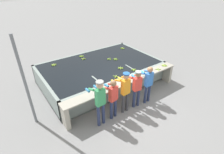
# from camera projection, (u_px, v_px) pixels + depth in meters

# --- Properties ---
(ground_plane) EXTENTS (80.00, 80.00, 0.00)m
(ground_plane) POSITION_uv_depth(u_px,v_px,m) (129.00, 102.00, 7.25)
(ground_plane) COLOR gray
(ground_plane) RESTS_ON ground
(wash_tank) EXTENTS (5.44, 3.44, 0.93)m
(wash_tank) POSITION_uv_depth(u_px,v_px,m) (100.00, 72.00, 8.54)
(wash_tank) COLOR gray
(wash_tank) RESTS_ON ground
(work_ledge) EXTENTS (5.44, 0.45, 0.93)m
(work_ledge) POSITION_uv_depth(u_px,v_px,m) (126.00, 86.00, 7.06)
(work_ledge) COLOR #A8A393
(work_ledge) RESTS_ON ground
(worker_0) EXTENTS (0.42, 0.73, 1.77)m
(worker_0) POSITION_uv_depth(u_px,v_px,m) (100.00, 99.00, 5.67)
(worker_0) COLOR navy
(worker_0) RESTS_ON ground
(worker_1) EXTENTS (0.48, 0.74, 1.58)m
(worker_1) POSITION_uv_depth(u_px,v_px,m) (113.00, 96.00, 6.05)
(worker_1) COLOR navy
(worker_1) RESTS_ON ground
(worker_2) EXTENTS (0.42, 0.73, 1.68)m
(worker_2) POSITION_uv_depth(u_px,v_px,m) (125.00, 89.00, 6.29)
(worker_2) COLOR #38383D
(worker_2) RESTS_ON ground
(worker_3) EXTENTS (0.47, 0.73, 1.58)m
(worker_3) POSITION_uv_depth(u_px,v_px,m) (137.00, 86.00, 6.59)
(worker_3) COLOR navy
(worker_3) RESTS_ON ground
(worker_4) EXTENTS (0.41, 0.71, 1.62)m
(worker_4) POSITION_uv_depth(u_px,v_px,m) (148.00, 82.00, 6.82)
(worker_4) COLOR navy
(worker_4) RESTS_ON ground
(banana_bunch_floating_0) EXTENTS (0.24, 0.24, 0.08)m
(banana_bunch_floating_0) POSITION_uv_depth(u_px,v_px,m) (84.00, 59.00, 8.75)
(banana_bunch_floating_0) COLOR #9EC642
(banana_bunch_floating_0) RESTS_ON wash_tank
(banana_bunch_floating_1) EXTENTS (0.28, 0.28, 0.08)m
(banana_bunch_floating_1) POSITION_uv_depth(u_px,v_px,m) (54.00, 65.00, 8.16)
(banana_bunch_floating_1) COLOR #93BC3D
(banana_bunch_floating_1) RESTS_ON wash_tank
(banana_bunch_floating_2) EXTENTS (0.27, 0.27, 0.08)m
(banana_bunch_floating_2) POSITION_uv_depth(u_px,v_px,m) (134.00, 70.00, 7.72)
(banana_bunch_floating_2) COLOR #7FAD33
(banana_bunch_floating_2) RESTS_ON wash_tank
(banana_bunch_floating_3) EXTENTS (0.28, 0.28, 0.08)m
(banana_bunch_floating_3) POSITION_uv_depth(u_px,v_px,m) (115.00, 59.00, 8.71)
(banana_bunch_floating_3) COLOR #75A333
(banana_bunch_floating_3) RESTS_ON wash_tank
(banana_bunch_floating_4) EXTENTS (0.27, 0.28, 0.08)m
(banana_bunch_floating_4) POSITION_uv_depth(u_px,v_px,m) (81.00, 56.00, 9.03)
(banana_bunch_floating_4) COLOR #7FAD33
(banana_bunch_floating_4) RESTS_ON wash_tank
(banana_bunch_floating_5) EXTENTS (0.28, 0.27, 0.08)m
(banana_bunch_floating_5) POSITION_uv_depth(u_px,v_px,m) (121.00, 68.00, 7.88)
(banana_bunch_floating_5) COLOR #8CB738
(banana_bunch_floating_5) RESTS_ON wash_tank
(banana_bunch_floating_6) EXTENTS (0.28, 0.28, 0.08)m
(banana_bunch_floating_6) POSITION_uv_depth(u_px,v_px,m) (109.00, 59.00, 8.72)
(banana_bunch_floating_6) COLOR #75A333
(banana_bunch_floating_6) RESTS_ON wash_tank
(banana_bunch_floating_7) EXTENTS (0.27, 0.28, 0.08)m
(banana_bunch_floating_7) POSITION_uv_depth(u_px,v_px,m) (123.00, 48.00, 10.02)
(banana_bunch_floating_7) COLOR #8CB738
(banana_bunch_floating_7) RESTS_ON wash_tank
(banana_bunch_floating_8) EXTENTS (0.26, 0.26, 0.08)m
(banana_bunch_floating_8) POSITION_uv_depth(u_px,v_px,m) (116.00, 76.00, 7.22)
(banana_bunch_floating_8) COLOR #8CB738
(banana_bunch_floating_8) RESTS_ON wash_tank
(banana_bunch_ledge_0) EXTENTS (0.24, 0.24, 0.08)m
(banana_bunch_ledge_0) POSITION_uv_depth(u_px,v_px,m) (99.00, 92.00, 6.25)
(banana_bunch_ledge_0) COLOR #93BC3D
(banana_bunch_ledge_0) RESTS_ON work_ledge
(banana_bunch_ledge_1) EXTENTS (0.28, 0.28, 0.08)m
(banana_bunch_ledge_1) POSITION_uv_depth(u_px,v_px,m) (164.00, 65.00, 8.09)
(banana_bunch_ledge_1) COLOR #9EC642
(banana_bunch_ledge_1) RESTS_ON work_ledge
(banana_bunch_ledge_2) EXTENTS (0.24, 0.24, 0.08)m
(banana_bunch_ledge_2) POSITION_uv_depth(u_px,v_px,m) (158.00, 69.00, 7.76)
(banana_bunch_ledge_2) COLOR #9EC642
(banana_bunch_ledge_2) RESTS_ON work_ledge
(knife_0) EXTENTS (0.22, 0.31, 0.02)m
(knife_0) POSITION_uv_depth(u_px,v_px,m) (143.00, 73.00, 7.51)
(knife_0) COLOR silver
(knife_0) RESTS_ON work_ledge
(support_post_left) EXTENTS (0.09, 0.09, 3.20)m
(support_post_left) POSITION_uv_depth(u_px,v_px,m) (25.00, 84.00, 5.50)
(support_post_left) COLOR slate
(support_post_left) RESTS_ON ground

